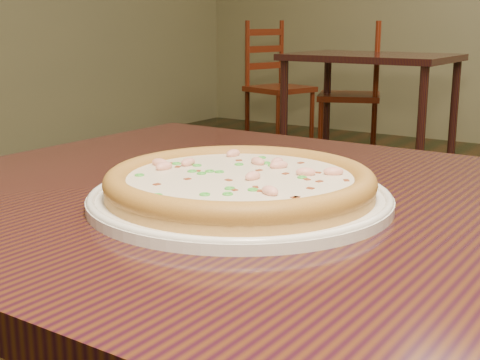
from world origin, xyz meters
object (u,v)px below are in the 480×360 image
Objects in this scene: plate at (240,197)px; pizza at (240,182)px; bg_table_left at (371,69)px; chair_b at (357,95)px; hero_table at (347,290)px; chair_a at (275,87)px.

plate is 1.12× the size of pizza.
bg_table_left is 1.05× the size of chair_b.
bg_table_left is (-1.27, 3.32, -0.12)m from pizza.
chair_b reaches higher than hero_table.
chair_b is at bearing 112.37° from plate.
chair_a reaches higher than plate.
pizza is 4.03m from chair_b.
plate is at bearing -157.38° from hero_table.
hero_table is at bearing -57.65° from chair_a.
chair_a is at bearing 122.35° from hero_table.
pizza reaches higher than plate.
plate is at bearing -69.11° from bg_table_left.
plate is at bearing -59.28° from chair_a.
hero_table is 4.53m from chair_a.
chair_a is 0.79m from chair_b.
chair_a reaches higher than pizza.
hero_table is 1.26× the size of chair_a.
chair_b is (-0.26, 0.39, -0.22)m from bg_table_left.
chair_b is (0.78, -0.16, 0.00)m from chair_a.
hero_table is at bearing -65.77° from chair_b.
chair_a reaches higher than bg_table_left.
hero_table is 1.20× the size of bg_table_left.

